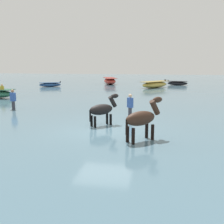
{
  "coord_description": "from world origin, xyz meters",
  "views": [
    {
      "loc": [
        2.29,
        -11.47,
        3.34
      ],
      "look_at": [
        0.07,
        1.64,
        0.84
      ],
      "focal_mm": 42.87,
      "sensor_mm": 36.0,
      "label": 1
    }
  ],
  "objects_px": {
    "boat_near_port": "(155,85)",
    "person_wading_close": "(13,101)",
    "boat_far_offshore": "(50,85)",
    "boat_far_inshore": "(177,83)",
    "person_onlooker_right": "(130,108)",
    "horse_lead_dark_bay": "(142,119)",
    "horse_trailing_black": "(102,110)",
    "boat_distant_east": "(110,81)"
  },
  "relations": [
    {
      "from": "horse_trailing_black",
      "to": "boat_far_inshore",
      "type": "distance_m",
      "value": 24.34
    },
    {
      "from": "horse_lead_dark_bay",
      "to": "boat_far_inshore",
      "type": "bearing_deg",
      "value": 83.13
    },
    {
      "from": "horse_lead_dark_bay",
      "to": "horse_trailing_black",
      "type": "height_order",
      "value": "horse_lead_dark_bay"
    },
    {
      "from": "horse_trailing_black",
      "to": "boat_far_offshore",
      "type": "relative_size",
      "value": 0.67
    },
    {
      "from": "boat_far_inshore",
      "to": "person_onlooker_right",
      "type": "relative_size",
      "value": 1.65
    },
    {
      "from": "person_wading_close",
      "to": "boat_far_offshore",
      "type": "bearing_deg",
      "value": 104.3
    },
    {
      "from": "boat_far_inshore",
      "to": "person_onlooker_right",
      "type": "height_order",
      "value": "person_onlooker_right"
    },
    {
      "from": "horse_lead_dark_bay",
      "to": "horse_trailing_black",
      "type": "relative_size",
      "value": 1.1
    },
    {
      "from": "boat_distant_east",
      "to": "boat_far_offshore",
      "type": "bearing_deg",
      "value": -141.53
    },
    {
      "from": "boat_near_port",
      "to": "boat_distant_east",
      "type": "bearing_deg",
      "value": 144.47
    },
    {
      "from": "horse_trailing_black",
      "to": "boat_near_port",
      "type": "xyz_separation_m",
      "value": [
        2.23,
        19.75,
        -0.36
      ]
    },
    {
      "from": "horse_trailing_black",
      "to": "person_wading_close",
      "type": "bearing_deg",
      "value": 152.73
    },
    {
      "from": "horse_trailing_black",
      "to": "person_wading_close",
      "type": "relative_size",
      "value": 1.12
    },
    {
      "from": "horse_lead_dark_bay",
      "to": "person_onlooker_right",
      "type": "height_order",
      "value": "horse_lead_dark_bay"
    },
    {
      "from": "boat_far_inshore",
      "to": "person_wading_close",
      "type": "relative_size",
      "value": 1.65
    },
    {
      "from": "boat_near_port",
      "to": "boat_far_inshore",
      "type": "bearing_deg",
      "value": 54.26
    },
    {
      "from": "person_onlooker_right",
      "to": "boat_far_offshore",
      "type": "bearing_deg",
      "value": 124.64
    },
    {
      "from": "boat_distant_east",
      "to": "horse_lead_dark_bay",
      "type": "bearing_deg",
      "value": -77.32
    },
    {
      "from": "boat_far_inshore",
      "to": "boat_distant_east",
      "type": "bearing_deg",
      "value": 177.71
    },
    {
      "from": "boat_far_inshore",
      "to": "boat_far_offshore",
      "type": "bearing_deg",
      "value": -162.75
    },
    {
      "from": "boat_far_inshore",
      "to": "person_onlooker_right",
      "type": "bearing_deg",
      "value": -100.56
    },
    {
      "from": "horse_trailing_black",
      "to": "boat_far_inshore",
      "type": "bearing_deg",
      "value": 77.81
    },
    {
      "from": "horse_trailing_black",
      "to": "boat_far_inshore",
      "type": "height_order",
      "value": "horse_trailing_black"
    },
    {
      "from": "boat_far_inshore",
      "to": "horse_trailing_black",
      "type": "bearing_deg",
      "value": -102.19
    },
    {
      "from": "horse_lead_dark_bay",
      "to": "boat_near_port",
      "type": "bearing_deg",
      "value": 89.4
    },
    {
      "from": "horse_lead_dark_bay",
      "to": "boat_near_port",
      "type": "height_order",
      "value": "horse_lead_dark_bay"
    },
    {
      "from": "horse_lead_dark_bay",
      "to": "boat_far_inshore",
      "type": "xyz_separation_m",
      "value": [
        3.13,
        26.0,
        -0.57
      ]
    },
    {
      "from": "horse_trailing_black",
      "to": "boat_near_port",
      "type": "relative_size",
      "value": 0.47
    },
    {
      "from": "person_onlooker_right",
      "to": "person_wading_close",
      "type": "relative_size",
      "value": 1.0
    },
    {
      "from": "horse_trailing_black",
      "to": "boat_far_inshore",
      "type": "xyz_separation_m",
      "value": [
        5.14,
        23.79,
        -0.47
      ]
    },
    {
      "from": "boat_near_port",
      "to": "person_wading_close",
      "type": "distance_m",
      "value": 18.58
    },
    {
      "from": "person_onlooker_right",
      "to": "boat_distant_east",
      "type": "bearing_deg",
      "value": 102.89
    },
    {
      "from": "boat_distant_east",
      "to": "boat_near_port",
      "type": "distance_m",
      "value": 7.57
    },
    {
      "from": "boat_far_inshore",
      "to": "horse_lead_dark_bay",
      "type": "bearing_deg",
      "value": -96.87
    },
    {
      "from": "boat_far_offshore",
      "to": "boat_far_inshore",
      "type": "distance_m",
      "value": 16.36
    },
    {
      "from": "boat_distant_east",
      "to": "boat_near_port",
      "type": "height_order",
      "value": "boat_near_port"
    },
    {
      "from": "boat_near_port",
      "to": "person_onlooker_right",
      "type": "relative_size",
      "value": 2.38
    },
    {
      "from": "boat_near_port",
      "to": "horse_lead_dark_bay",
      "type": "bearing_deg",
      "value": -90.6
    },
    {
      "from": "boat_distant_east",
      "to": "horse_trailing_black",
      "type": "bearing_deg",
      "value": -80.76
    },
    {
      "from": "person_onlooker_right",
      "to": "person_wading_close",
      "type": "height_order",
      "value": "same"
    },
    {
      "from": "boat_distant_east",
      "to": "person_wading_close",
      "type": "height_order",
      "value": "person_wading_close"
    },
    {
      "from": "horse_lead_dark_bay",
      "to": "person_wading_close",
      "type": "height_order",
      "value": "horse_lead_dark_bay"
    }
  ]
}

